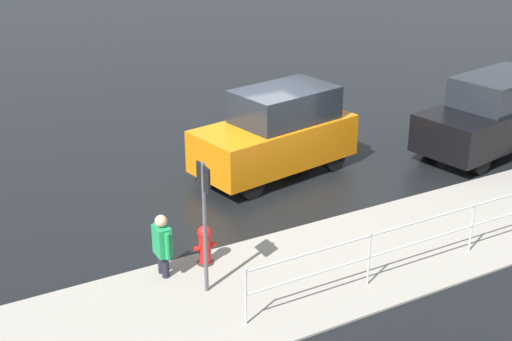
{
  "coord_description": "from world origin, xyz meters",
  "views": [
    {
      "loc": [
        7.79,
        13.42,
        6.68
      ],
      "look_at": [
        1.03,
        1.41,
        0.9
      ],
      "focal_mm": 50.0,
      "sensor_mm": 36.0,
      "label": 1
    }
  ],
  "objects_px": {
    "fire_hydrant": "(205,246)",
    "moving_hatchback": "(277,133)",
    "sign_post": "(204,210)",
    "parked_sedan": "(494,114)",
    "pedestrian": "(162,243)"
  },
  "relations": [
    {
      "from": "moving_hatchback",
      "to": "pedestrian",
      "type": "xyz_separation_m",
      "value": [
        4.2,
        3.1,
        -0.34
      ]
    },
    {
      "from": "parked_sedan",
      "to": "fire_hydrant",
      "type": "xyz_separation_m",
      "value": [
        8.95,
        1.66,
        -0.6
      ]
    },
    {
      "from": "moving_hatchback",
      "to": "sign_post",
      "type": "distance_m",
      "value": 5.47
    },
    {
      "from": "fire_hydrant",
      "to": "moving_hatchback",
      "type": "bearing_deg",
      "value": -137.54
    },
    {
      "from": "parked_sedan",
      "to": "fire_hydrant",
      "type": "height_order",
      "value": "parked_sedan"
    },
    {
      "from": "parked_sedan",
      "to": "pedestrian",
      "type": "relative_size",
      "value": 3.72
    },
    {
      "from": "fire_hydrant",
      "to": "pedestrian",
      "type": "relative_size",
      "value": 0.66
    },
    {
      "from": "sign_post",
      "to": "moving_hatchback",
      "type": "bearing_deg",
      "value": -133.65
    },
    {
      "from": "parked_sedan",
      "to": "pedestrian",
      "type": "bearing_deg",
      "value": 9.68
    },
    {
      "from": "moving_hatchback",
      "to": "pedestrian",
      "type": "bearing_deg",
      "value": 36.4
    },
    {
      "from": "pedestrian",
      "to": "sign_post",
      "type": "distance_m",
      "value": 1.31
    },
    {
      "from": "moving_hatchback",
      "to": "sign_post",
      "type": "height_order",
      "value": "sign_post"
    },
    {
      "from": "pedestrian",
      "to": "sign_post",
      "type": "xyz_separation_m",
      "value": [
        -0.44,
        0.84,
        0.9
      ]
    },
    {
      "from": "pedestrian",
      "to": "fire_hydrant",
      "type": "bearing_deg",
      "value": -179.76
    },
    {
      "from": "moving_hatchback",
      "to": "fire_hydrant",
      "type": "distance_m",
      "value": 4.63
    }
  ]
}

